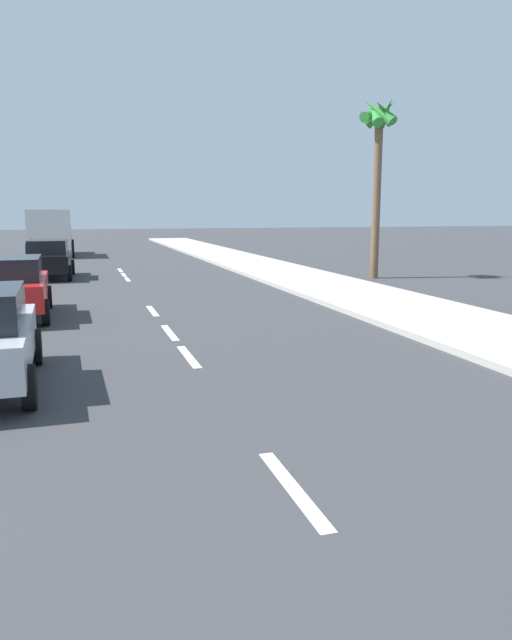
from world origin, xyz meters
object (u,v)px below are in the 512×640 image
Objects in this scene: parked_car_red at (11,286)px; parked_car_black at (49,258)px; delivery_truck at (50,231)px; palm_tree_far at (378,138)px.

parked_car_red and parked_car_black have the same top height.
parked_car_black is 13.27m from delivery_truck.
parked_car_red is 9.56m from parked_car_black.
parked_car_red is 22.80m from delivery_truck.
parked_car_red is at bearing -91.36° from parked_car_black.
palm_tree_far reaches higher than delivery_truck.
delivery_truck is 0.86× the size of palm_tree_far.
delivery_truck is at bearing 88.63° from parked_car_red.
palm_tree_far is at bearing -52.21° from delivery_truck.
parked_car_black is 0.64× the size of delivery_truck.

